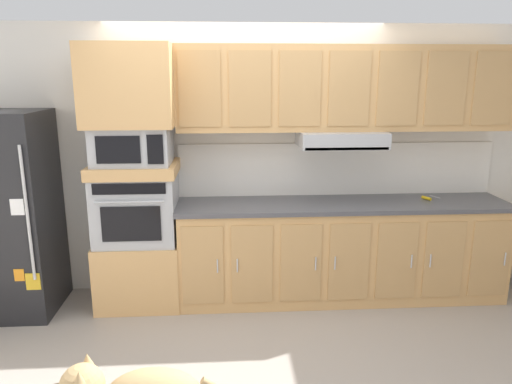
% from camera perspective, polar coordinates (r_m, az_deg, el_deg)
% --- Properties ---
extents(ground_plane, '(9.60, 9.60, 0.00)m').
position_cam_1_polar(ground_plane, '(4.01, -0.45, -17.06)').
color(ground_plane, '#9E9389').
extents(back_kitchen_wall, '(6.20, 0.12, 2.50)m').
position_cam_1_polar(back_kitchen_wall, '(4.62, -1.24, 3.74)').
color(back_kitchen_wall, silver).
rests_on(back_kitchen_wall, ground).
extents(refrigerator, '(0.76, 0.73, 1.76)m').
position_cam_1_polar(refrigerator, '(4.68, -27.39, -2.34)').
color(refrigerator, black).
rests_on(refrigerator, ground).
extents(oven_base_cabinet, '(0.74, 0.62, 0.60)m').
position_cam_1_polar(oven_base_cabinet, '(4.61, -13.44, -9.00)').
color(oven_base_cabinet, tan).
rests_on(oven_base_cabinet, ground).
extents(built_in_oven, '(0.70, 0.62, 0.60)m').
position_cam_1_polar(built_in_oven, '(4.41, -13.88, -1.80)').
color(built_in_oven, '#A8AAAF').
rests_on(built_in_oven, oven_base_cabinet).
extents(appliance_mid_shelf, '(0.74, 0.62, 0.10)m').
position_cam_1_polar(appliance_mid_shelf, '(4.34, -14.14, 2.67)').
color(appliance_mid_shelf, tan).
rests_on(appliance_mid_shelf, built_in_oven).
extents(microwave, '(0.64, 0.54, 0.32)m').
position_cam_1_polar(microwave, '(4.30, -14.30, 5.40)').
color(microwave, '#A8AAAF').
rests_on(microwave, appliance_mid_shelf).
extents(appliance_upper_cabinet, '(0.74, 0.62, 0.68)m').
position_cam_1_polar(appliance_upper_cabinet, '(4.26, -14.70, 12.07)').
color(appliance_upper_cabinet, tan).
rests_on(appliance_upper_cabinet, microwave).
extents(lower_cabinet_run, '(2.97, 0.63, 0.88)m').
position_cam_1_polar(lower_cabinet_run, '(4.61, 10.00, -6.96)').
color(lower_cabinet_run, tan).
rests_on(lower_cabinet_run, ground).
extents(countertop_slab, '(3.01, 0.64, 0.04)m').
position_cam_1_polar(countertop_slab, '(4.47, 10.23, -1.42)').
color(countertop_slab, '#4C4C51').
rests_on(countertop_slab, lower_cabinet_run).
extents(backsplash_panel, '(3.01, 0.02, 0.50)m').
position_cam_1_polar(backsplash_panel, '(4.68, 9.54, 2.69)').
color(backsplash_panel, silver).
rests_on(backsplash_panel, countertop_slab).
extents(upper_cabinet_with_hood, '(2.97, 0.48, 0.88)m').
position_cam_1_polar(upper_cabinet_with_hood, '(4.44, 10.38, 11.59)').
color(upper_cabinet_with_hood, tan).
rests_on(upper_cabinet_with_hood, backsplash_panel).
extents(screwdriver, '(0.16, 0.15, 0.03)m').
position_cam_1_polar(screwdriver, '(4.75, 19.56, -0.67)').
color(screwdriver, yellow).
rests_on(screwdriver, countertop_slab).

